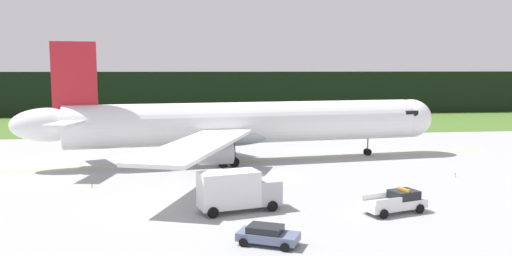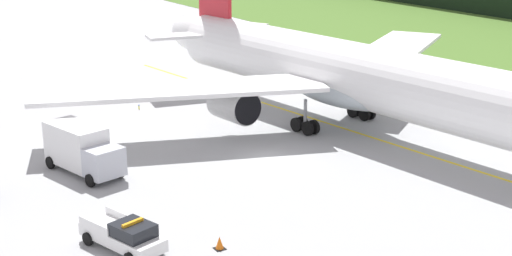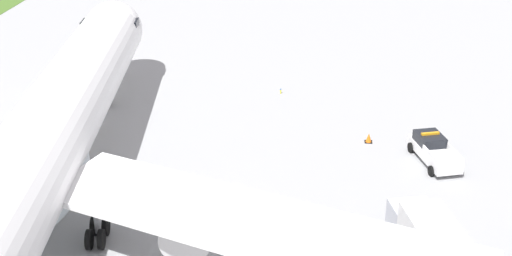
# 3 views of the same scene
# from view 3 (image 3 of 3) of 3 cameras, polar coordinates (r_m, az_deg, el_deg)

# --- Properties ---
(ground) EXTENTS (320.00, 320.00, 0.00)m
(ground) POSITION_cam_3_polar(r_m,az_deg,el_deg) (42.46, -3.79, -7.20)
(ground) COLOR #9FA1A3
(taxiway_centerline_main) EXTENTS (70.23, 9.14, 0.01)m
(taxiway_centerline_main) POSITION_cam_3_polar(r_m,az_deg,el_deg) (44.22, -16.90, -6.93)
(taxiway_centerline_main) COLOR yellow
(taxiway_centerline_main) RESTS_ON ground
(airliner) EXTENTS (54.07, 47.97, 14.85)m
(airliner) POSITION_cam_3_polar(r_m,az_deg,el_deg) (41.36, -17.97, -1.88)
(airliner) COLOR white
(airliner) RESTS_ON ground
(ops_pickup_truck) EXTENTS (5.69, 3.42, 1.94)m
(ops_pickup_truck) POSITION_cam_3_polar(r_m,az_deg,el_deg) (49.52, 15.00, -1.83)
(ops_pickup_truck) COLOR white
(ops_pickup_truck) RESTS_ON ground
(catering_truck) EXTENTS (7.16, 4.06, 3.54)m
(catering_truck) POSITION_cam_3_polar(r_m,az_deg,el_deg) (37.72, 14.60, -9.45)
(catering_truck) COLOR #B4B7C2
(catering_truck) RESTS_ON ground
(apron_cone) EXTENTS (0.59, 0.59, 0.74)m
(apron_cone) POSITION_cam_3_polar(r_m,az_deg,el_deg) (51.56, 9.67, -0.84)
(apron_cone) COLOR black
(apron_cone) RESTS_ON ground
(taxiway_edge_light_east) EXTENTS (0.12, 0.12, 0.48)m
(taxiway_edge_light_east) POSITION_cam_3_polar(r_m,az_deg,el_deg) (59.87, 2.14, 3.22)
(taxiway_edge_light_east) COLOR yellow
(taxiway_edge_light_east) RESTS_ON ground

